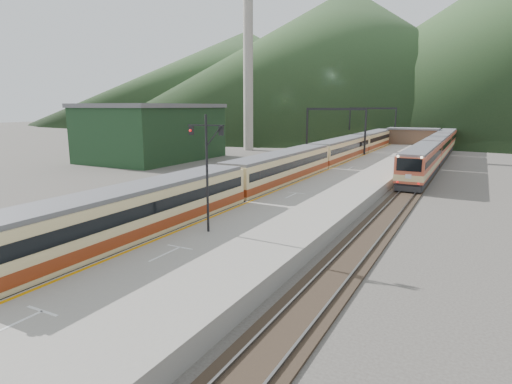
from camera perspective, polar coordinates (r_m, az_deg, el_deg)
The scene contains 19 objects.
ground at distance 21.42m, azimuth -30.74°, elevation -12.87°, with size 400.00×400.00×0.00m, color #47423D.
track_main at distance 53.32m, azimuth 8.48°, elevation 2.45°, with size 2.60×200.00×0.23m.
track_far at distance 55.13m, azimuth 3.57°, elevation 2.85°, with size 2.60×200.00×0.23m.
track_second at distance 50.80m, azimuth 20.82°, elevation 1.39°, with size 2.60×200.00×0.23m.
platform at distance 49.80m, azimuth 13.83°, elevation 2.12°, with size 8.00×100.00×1.00m, color gray.
gantry_near at distance 67.89m, azimuth 10.55°, elevation 8.96°, with size 9.55×0.25×8.00m.
gantry_far at distance 92.06m, azimuth 15.23°, elevation 9.34°, with size 9.55×0.25×8.00m.
warehouse at distance 68.86m, azimuth -13.59°, elevation 7.81°, with size 14.50×20.50×8.60m.
smokestack at distance 82.09m, azimuth -1.05°, elevation 16.11°, with size 1.80×1.80×30.00m, color #9E998E.
station_shed at distance 88.75m, azimuth 20.21°, elevation 7.03°, with size 9.40×4.40×3.10m.
hill_a at distance 208.97m, azimuth 12.11°, elevation 17.11°, with size 180.00×180.00×60.00m, color #294525.
hill_d at distance 285.65m, azimuth -1.21°, elevation 15.24°, with size 200.00×200.00×55.00m, color #294525.
main_train at distance 51.97m, azimuth 8.12°, elevation 4.43°, with size 2.97×81.28×3.62m.
second_train at distance 70.61m, azimuth 22.98°, elevation 5.35°, with size 2.75×56.52×3.36m.
signal_mast at distance 24.51m, azimuth -6.58°, elevation 4.08°, with size 2.17×0.58×6.77m.
short_signal_a at distance 27.78m, azimuth -20.18°, elevation -3.42°, with size 0.26×0.22×2.27m.
short_signal_b at distance 43.71m, azimuth 0.18°, elevation 2.48°, with size 0.26×0.23×2.27m.
short_signal_c at distance 38.64m, azimuth -12.44°, elevation 1.03°, with size 0.22×0.16×2.27m.
worker at distance 27.47m, azimuth -30.05°, elevation -5.65°, with size 0.66×0.43×1.80m, color black.
Camera 1 is at (17.18, -9.81, 8.22)m, focal length 30.00 mm.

